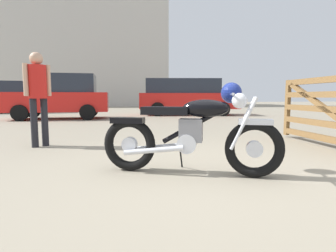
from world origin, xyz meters
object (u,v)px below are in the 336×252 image
object	(u,v)px
vintage_motorcycle	(194,132)
white_estate_far	(186,96)
red_hatchback_near	(7,96)
bystander	(38,89)
dark_sedan_left	(60,96)

from	to	relation	value
vintage_motorcycle	white_estate_far	xyz separation A→B (m)	(2.74, 9.82, 0.45)
white_estate_far	red_hatchback_near	distance (m)	10.03
white_estate_far	red_hatchback_near	size ratio (longest dim) A/B	1.02
bystander	dark_sedan_left	bearing A→B (deg)	154.37
vintage_motorcycle	dark_sedan_left	size ratio (longest dim) A/B	0.50
vintage_motorcycle	white_estate_far	bearing A→B (deg)	98.01
white_estate_far	dark_sedan_left	world-z (taller)	dark_sedan_left
bystander	white_estate_far	xyz separation A→B (m)	(4.91, 7.61, -0.08)
bystander	dark_sedan_left	size ratio (longest dim) A/B	0.42
dark_sedan_left	white_estate_far	bearing A→B (deg)	-167.04
vintage_motorcycle	dark_sedan_left	bearing A→B (deg)	131.99
white_estate_far	vintage_motorcycle	bearing A→B (deg)	-94.66
bystander	red_hatchback_near	size ratio (longest dim) A/B	0.34
vintage_motorcycle	dark_sedan_left	xyz separation A→B (m)	(-2.87, 8.64, 0.43)
vintage_motorcycle	bystander	world-z (taller)	bystander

